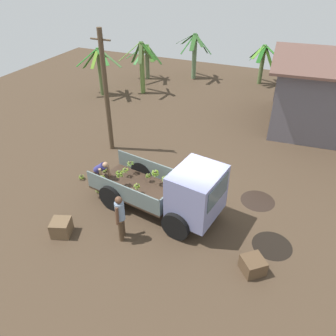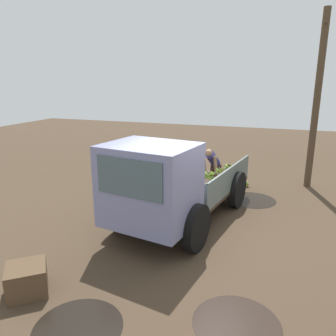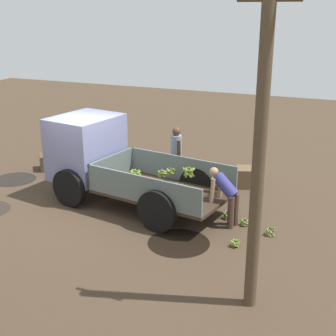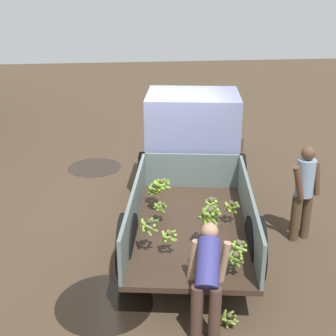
{
  "view_description": "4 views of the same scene",
  "coord_description": "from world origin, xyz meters",
  "px_view_note": "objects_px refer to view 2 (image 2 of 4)",
  "views": [
    {
      "loc": [
        2.85,
        -8.79,
        7.88
      ],
      "look_at": [
        -1.07,
        0.41,
        1.2
      ],
      "focal_mm": 35.0,
      "sensor_mm": 36.0,
      "label": 1
    },
    {
      "loc": [
        6.24,
        1.73,
        3.38
      ],
      "look_at": [
        -1.06,
        -0.88,
        1.27
      ],
      "focal_mm": 35.0,
      "sensor_mm": 36.0,
      "label": 2
    },
    {
      "loc": [
        -6.3,
        9.48,
        4.81
      ],
      "look_at": [
        -2.14,
        -0.28,
        1.2
      ],
      "focal_mm": 50.0,
      "sensor_mm": 36.0,
      "label": 3
    },
    {
      "loc": [
        -8.34,
        0.75,
        4.14
      ],
      "look_at": [
        -0.5,
        -0.14,
        1.0
      ],
      "focal_mm": 50.0,
      "sensor_mm": 36.0,
      "label": 4
    }
  ],
  "objects_px": {
    "banana_bunch_on_ground_0": "(224,176)",
    "banana_bunch_on_ground_3": "(246,184)",
    "person_worker_loading": "(213,165)",
    "wooden_crate_1": "(27,280)",
    "cargo_truck": "(163,187)",
    "person_foreground_visitor": "(125,171)",
    "utility_pole": "(317,101)",
    "banana_bunch_on_ground_1": "(212,181)",
    "banana_bunch_on_ground_2": "(203,184)",
    "wooden_crate_0": "(135,173)"
  },
  "relations": [
    {
      "from": "banana_bunch_on_ground_0",
      "to": "banana_bunch_on_ground_3",
      "type": "xyz_separation_m",
      "value": [
        0.58,
        0.82,
        -0.02
      ]
    },
    {
      "from": "person_worker_loading",
      "to": "banana_bunch_on_ground_0",
      "type": "bearing_deg",
      "value": -175.23
    },
    {
      "from": "banana_bunch_on_ground_3",
      "to": "wooden_crate_1",
      "type": "bearing_deg",
      "value": -21.79
    },
    {
      "from": "cargo_truck",
      "to": "wooden_crate_1",
      "type": "bearing_deg",
      "value": -16.96
    },
    {
      "from": "person_foreground_visitor",
      "to": "banana_bunch_on_ground_0",
      "type": "height_order",
      "value": "person_foreground_visitor"
    },
    {
      "from": "person_foreground_visitor",
      "to": "cargo_truck",
      "type": "bearing_deg",
      "value": -149.71
    },
    {
      "from": "utility_pole",
      "to": "banana_bunch_on_ground_3",
      "type": "xyz_separation_m",
      "value": [
        0.77,
        -1.87,
        -2.64
      ]
    },
    {
      "from": "person_foreground_visitor",
      "to": "wooden_crate_1",
      "type": "height_order",
      "value": "person_foreground_visitor"
    },
    {
      "from": "banana_bunch_on_ground_1",
      "to": "banana_bunch_on_ground_2",
      "type": "xyz_separation_m",
      "value": [
        0.47,
        -0.21,
        0.02
      ]
    },
    {
      "from": "cargo_truck",
      "to": "person_worker_loading",
      "type": "height_order",
      "value": "cargo_truck"
    },
    {
      "from": "banana_bunch_on_ground_3",
      "to": "person_foreground_visitor",
      "type": "bearing_deg",
      "value": -49.47
    },
    {
      "from": "person_foreground_visitor",
      "to": "banana_bunch_on_ground_0",
      "type": "relative_size",
      "value": 6.95
    },
    {
      "from": "banana_bunch_on_ground_2",
      "to": "wooden_crate_0",
      "type": "relative_size",
      "value": 0.41
    },
    {
      "from": "banana_bunch_on_ground_0",
      "to": "person_foreground_visitor",
      "type": "bearing_deg",
      "value": -34.8
    },
    {
      "from": "wooden_crate_0",
      "to": "banana_bunch_on_ground_3",
      "type": "bearing_deg",
      "value": 100.32
    },
    {
      "from": "cargo_truck",
      "to": "banana_bunch_on_ground_2",
      "type": "bearing_deg",
      "value": -171.69
    },
    {
      "from": "banana_bunch_on_ground_1",
      "to": "wooden_crate_1",
      "type": "bearing_deg",
      "value": -13.56
    },
    {
      "from": "banana_bunch_on_ground_1",
      "to": "banana_bunch_on_ground_3",
      "type": "distance_m",
      "value": 1.1
    },
    {
      "from": "utility_pole",
      "to": "wooden_crate_0",
      "type": "relative_size",
      "value": 8.95
    },
    {
      "from": "cargo_truck",
      "to": "banana_bunch_on_ground_1",
      "type": "xyz_separation_m",
      "value": [
        -3.97,
        0.27,
        -1.03
      ]
    },
    {
      "from": "wooden_crate_1",
      "to": "utility_pole",
      "type": "bearing_deg",
      "value": 148.71
    },
    {
      "from": "wooden_crate_1",
      "to": "person_foreground_visitor",
      "type": "bearing_deg",
      "value": -175.7
    },
    {
      "from": "person_foreground_visitor",
      "to": "wooden_crate_0",
      "type": "xyz_separation_m",
      "value": [
        -1.92,
        -0.63,
        -0.66
      ]
    },
    {
      "from": "cargo_truck",
      "to": "banana_bunch_on_ground_2",
      "type": "distance_m",
      "value": 3.64
    },
    {
      "from": "utility_pole",
      "to": "cargo_truck",
      "type": "bearing_deg",
      "value": -33.93
    },
    {
      "from": "wooden_crate_0",
      "to": "cargo_truck",
      "type": "bearing_deg",
      "value": 34.2
    },
    {
      "from": "banana_bunch_on_ground_3",
      "to": "banana_bunch_on_ground_2",
      "type": "bearing_deg",
      "value": -67.36
    },
    {
      "from": "banana_bunch_on_ground_1",
      "to": "banana_bunch_on_ground_2",
      "type": "height_order",
      "value": "banana_bunch_on_ground_2"
    },
    {
      "from": "banana_bunch_on_ground_3",
      "to": "wooden_crate_0",
      "type": "xyz_separation_m",
      "value": [
        0.67,
        -3.66,
        0.18
      ]
    },
    {
      "from": "banana_bunch_on_ground_1",
      "to": "wooden_crate_1",
      "type": "relative_size",
      "value": 0.39
    },
    {
      "from": "utility_pole",
      "to": "banana_bunch_on_ground_2",
      "type": "relative_size",
      "value": 21.72
    },
    {
      "from": "banana_bunch_on_ground_0",
      "to": "banana_bunch_on_ground_2",
      "type": "distance_m",
      "value": 1.22
    },
    {
      "from": "person_worker_loading",
      "to": "utility_pole",
      "type": "bearing_deg",
      "value": 127.86
    },
    {
      "from": "utility_pole",
      "to": "banana_bunch_on_ground_3",
      "type": "relative_size",
      "value": 26.22
    },
    {
      "from": "person_worker_loading",
      "to": "banana_bunch_on_ground_1",
      "type": "xyz_separation_m",
      "value": [
        -0.45,
        -0.1,
        -0.69
      ]
    },
    {
      "from": "person_foreground_visitor",
      "to": "banana_bunch_on_ground_2",
      "type": "distance_m",
      "value": 2.79
    },
    {
      "from": "cargo_truck",
      "to": "banana_bunch_on_ground_2",
      "type": "relative_size",
      "value": 20.0
    },
    {
      "from": "utility_pole",
      "to": "banana_bunch_on_ground_2",
      "type": "xyz_separation_m",
      "value": [
        1.31,
        -3.18,
        -2.62
      ]
    },
    {
      "from": "cargo_truck",
      "to": "person_foreground_visitor",
      "type": "height_order",
      "value": "cargo_truck"
    },
    {
      "from": "banana_bunch_on_ground_3",
      "to": "wooden_crate_1",
      "type": "height_order",
      "value": "wooden_crate_1"
    },
    {
      "from": "banana_bunch_on_ground_0",
      "to": "banana_bunch_on_ground_3",
      "type": "distance_m",
      "value": 1.01
    },
    {
      "from": "banana_bunch_on_ground_2",
      "to": "wooden_crate_1",
      "type": "relative_size",
      "value": 0.4
    },
    {
      "from": "utility_pole",
      "to": "person_worker_loading",
      "type": "height_order",
      "value": "utility_pole"
    },
    {
      "from": "utility_pole",
      "to": "wooden_crate_1",
      "type": "bearing_deg",
      "value": -31.29
    },
    {
      "from": "utility_pole",
      "to": "person_foreground_visitor",
      "type": "distance_m",
      "value": 6.2
    },
    {
      "from": "banana_bunch_on_ground_2",
      "to": "wooden_crate_1",
      "type": "distance_m",
      "value": 6.38
    },
    {
      "from": "banana_bunch_on_ground_3",
      "to": "utility_pole",
      "type": "bearing_deg",
      "value": 112.26
    },
    {
      "from": "person_worker_loading",
      "to": "wooden_crate_0",
      "type": "xyz_separation_m",
      "value": [
        0.14,
        -2.66,
        -0.51
      ]
    },
    {
      "from": "utility_pole",
      "to": "banana_bunch_on_ground_0",
      "type": "xyz_separation_m",
      "value": [
        0.19,
        -2.7,
        -2.62
      ]
    },
    {
      "from": "person_foreground_visitor",
      "to": "person_worker_loading",
      "type": "xyz_separation_m",
      "value": [
        -2.05,
        2.03,
        -0.15
      ]
    }
  ]
}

